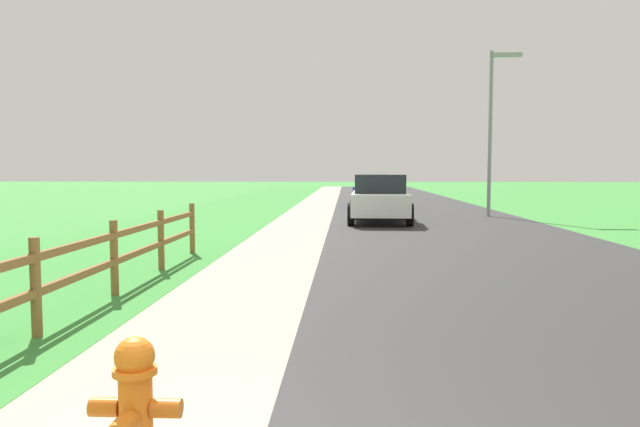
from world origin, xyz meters
name	(u,v)px	position (x,y,z in m)	size (l,w,h in m)	color
ground_plane	(335,208)	(0.00, 25.00, 0.00)	(120.00, 120.00, 0.00)	#3E8F3B
road_asphalt	(407,205)	(3.50, 27.00, 0.00)	(7.00, 66.00, 0.01)	#313131
curb_concrete	(276,205)	(-3.00, 27.00, 0.00)	(6.00, 66.00, 0.01)	#A5A58B
grass_verge	(246,205)	(-4.50, 27.00, 0.01)	(5.00, 66.00, 0.00)	#3E8F3B
fire_hydrant	(135,412)	(-0.59, 0.73, 0.46)	(0.49, 0.41, 0.87)	orange
rail_fence	(80,264)	(-2.70, 4.68, 0.61)	(0.11, 10.51, 1.06)	brown
parked_suv_white	(380,198)	(1.64, 17.50, 0.80)	(2.17, 4.33, 1.60)	white
parked_car_blue	(376,191)	(1.90, 25.64, 0.78)	(2.37, 4.41, 1.53)	navy
parked_car_silver	(374,186)	(2.15, 33.11, 0.78)	(2.26, 4.80, 1.51)	#B7BABF
street_lamp	(493,118)	(6.01, 20.20, 3.68)	(1.17, 0.20, 6.16)	gray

